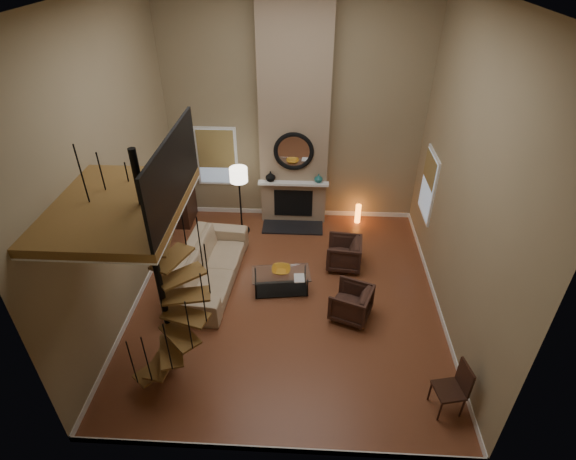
# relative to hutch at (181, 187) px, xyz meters

# --- Properties ---
(ground) EXTENTS (6.00, 6.50, 0.01)m
(ground) POSITION_rel_hutch_xyz_m (2.76, -2.80, -0.95)
(ground) COLOR brown
(ground) RESTS_ON ground
(back_wall) EXTENTS (6.00, 0.02, 5.50)m
(back_wall) POSITION_rel_hutch_xyz_m (2.76, 0.45, 1.80)
(back_wall) COLOR #8E7D5B
(back_wall) RESTS_ON ground
(front_wall) EXTENTS (6.00, 0.02, 5.50)m
(front_wall) POSITION_rel_hutch_xyz_m (2.76, -6.05, 1.80)
(front_wall) COLOR #8E7D5B
(front_wall) RESTS_ON ground
(left_wall) EXTENTS (0.02, 6.50, 5.50)m
(left_wall) POSITION_rel_hutch_xyz_m (-0.24, -2.80, 1.80)
(left_wall) COLOR #8E7D5B
(left_wall) RESTS_ON ground
(right_wall) EXTENTS (0.02, 6.50, 5.50)m
(right_wall) POSITION_rel_hutch_xyz_m (5.76, -2.80, 1.80)
(right_wall) COLOR #8E7D5B
(right_wall) RESTS_ON ground
(baseboard_back) EXTENTS (6.00, 0.02, 0.12)m
(baseboard_back) POSITION_rel_hutch_xyz_m (2.76, 0.44, -0.89)
(baseboard_back) COLOR white
(baseboard_back) RESTS_ON ground
(baseboard_front) EXTENTS (6.00, 0.02, 0.12)m
(baseboard_front) POSITION_rel_hutch_xyz_m (2.76, -6.04, -0.89)
(baseboard_front) COLOR white
(baseboard_front) RESTS_ON ground
(baseboard_left) EXTENTS (0.02, 6.50, 0.12)m
(baseboard_left) POSITION_rel_hutch_xyz_m (-0.23, -2.80, -0.89)
(baseboard_left) COLOR white
(baseboard_left) RESTS_ON ground
(baseboard_right) EXTENTS (0.02, 6.50, 0.12)m
(baseboard_right) POSITION_rel_hutch_xyz_m (5.75, -2.80, -0.89)
(baseboard_right) COLOR white
(baseboard_right) RESTS_ON ground
(chimney_breast) EXTENTS (1.60, 0.38, 5.50)m
(chimney_breast) POSITION_rel_hutch_xyz_m (2.76, 0.26, 1.80)
(chimney_breast) COLOR #8F775D
(chimney_breast) RESTS_ON ground
(hearth) EXTENTS (1.50, 0.60, 0.04)m
(hearth) POSITION_rel_hutch_xyz_m (2.76, -0.23, -0.93)
(hearth) COLOR black
(hearth) RESTS_ON ground
(firebox) EXTENTS (0.95, 0.02, 0.72)m
(firebox) POSITION_rel_hutch_xyz_m (2.76, 0.06, -0.40)
(firebox) COLOR black
(firebox) RESTS_ON chimney_breast
(mantel) EXTENTS (1.70, 0.18, 0.06)m
(mantel) POSITION_rel_hutch_xyz_m (2.76, -0.02, 0.20)
(mantel) COLOR white
(mantel) RESTS_ON chimney_breast
(mirror_frame) EXTENTS (0.94, 0.10, 0.94)m
(mirror_frame) POSITION_rel_hutch_xyz_m (2.76, 0.04, 1.00)
(mirror_frame) COLOR black
(mirror_frame) RESTS_ON chimney_breast
(mirror_disc) EXTENTS (0.80, 0.01, 0.80)m
(mirror_disc) POSITION_rel_hutch_xyz_m (2.76, 0.05, 1.00)
(mirror_disc) COLOR white
(mirror_disc) RESTS_ON chimney_breast
(vase_left) EXTENTS (0.24, 0.24, 0.25)m
(vase_left) POSITION_rel_hutch_xyz_m (2.21, 0.02, 0.35)
(vase_left) COLOR black
(vase_left) RESTS_ON mantel
(vase_right) EXTENTS (0.20, 0.20, 0.21)m
(vase_right) POSITION_rel_hutch_xyz_m (3.36, 0.02, 0.33)
(vase_right) COLOR #185756
(vase_right) RESTS_ON mantel
(window_back) EXTENTS (1.02, 0.06, 1.52)m
(window_back) POSITION_rel_hutch_xyz_m (0.86, 0.42, 0.67)
(window_back) COLOR white
(window_back) RESTS_ON back_wall
(window_right) EXTENTS (0.06, 1.02, 1.52)m
(window_right) POSITION_rel_hutch_xyz_m (5.73, -0.80, 0.68)
(window_right) COLOR white
(window_right) RESTS_ON right_wall
(entry_door) EXTENTS (0.10, 1.05, 2.16)m
(entry_door) POSITION_rel_hutch_xyz_m (-0.20, -1.00, 0.10)
(entry_door) COLOR white
(entry_door) RESTS_ON ground
(loft) EXTENTS (1.70, 2.20, 1.09)m
(loft) POSITION_rel_hutch_xyz_m (0.71, -4.60, 2.29)
(loft) COLOR brown
(loft) RESTS_ON left_wall
(spiral_stair) EXTENTS (1.47, 1.47, 4.06)m
(spiral_stair) POSITION_rel_hutch_xyz_m (0.98, -4.59, 0.83)
(spiral_stair) COLOR black
(spiral_stair) RESTS_ON ground
(hutch) EXTENTS (0.42, 0.89, 1.99)m
(hutch) POSITION_rel_hutch_xyz_m (0.00, 0.00, 0.00)
(hutch) COLOR #331A11
(hutch) RESTS_ON ground
(sofa) EXTENTS (1.29, 2.83, 0.80)m
(sofa) POSITION_rel_hutch_xyz_m (1.10, -2.32, -0.55)
(sofa) COLOR tan
(sofa) RESTS_ON ground
(armchair_near) EXTENTS (0.81, 0.79, 0.68)m
(armchair_near) POSITION_rel_hutch_xyz_m (4.01, -1.70, -0.60)
(armchair_near) COLOR #3B221B
(armchair_near) RESTS_ON ground
(armchair_far) EXTENTS (0.93, 0.91, 0.66)m
(armchair_far) POSITION_rel_hutch_xyz_m (4.06, -3.27, -0.60)
(armchair_far) COLOR #3B221B
(armchair_far) RESTS_ON ground
(coffee_table) EXTENTS (1.24, 0.74, 0.45)m
(coffee_table) POSITION_rel_hutch_xyz_m (2.63, -2.57, -0.67)
(coffee_table) COLOR silver
(coffee_table) RESTS_ON ground
(bowl) EXTENTS (0.38, 0.38, 0.09)m
(bowl) POSITION_rel_hutch_xyz_m (2.63, -2.52, -0.45)
(bowl) COLOR orange
(bowl) RESTS_ON coffee_table
(book) EXTENTS (0.23, 0.30, 0.03)m
(book) POSITION_rel_hutch_xyz_m (2.98, -2.72, -0.49)
(book) COLOR gray
(book) RESTS_ON coffee_table
(floor_lamp) EXTENTS (0.42, 0.42, 1.73)m
(floor_lamp) POSITION_rel_hutch_xyz_m (1.51, -0.41, 0.46)
(floor_lamp) COLOR black
(floor_lamp) RESTS_ON ground
(accent_lamp) EXTENTS (0.14, 0.14, 0.50)m
(accent_lamp) POSITION_rel_hutch_xyz_m (4.39, 0.14, -0.70)
(accent_lamp) COLOR orange
(accent_lamp) RESTS_ON ground
(side_chair) EXTENTS (0.50, 0.49, 0.93)m
(side_chair) POSITION_rel_hutch_xyz_m (5.43, -5.17, -0.42)
(side_chair) COLOR #331A11
(side_chair) RESTS_ON ground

